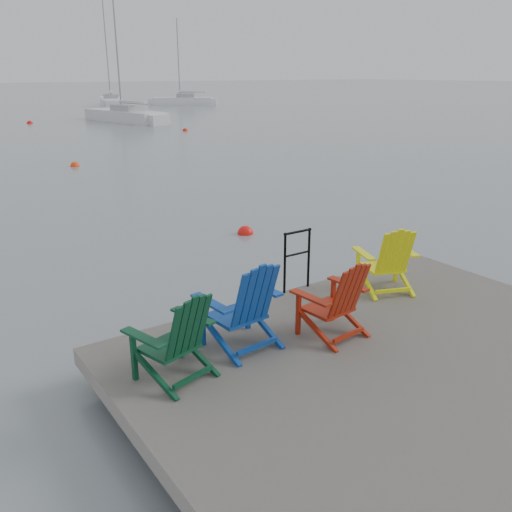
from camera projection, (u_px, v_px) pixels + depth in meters
ground at (414, 404)px, 6.07m from camera, size 400.00×400.00×0.00m
dock at (417, 377)px, 5.95m from camera, size 6.00×5.00×1.40m
handrail at (297, 254)px, 7.77m from camera, size 0.48×0.04×0.90m
chair_green at (177, 336)px, 5.49m from camera, size 0.91×0.86×0.98m
chair_blue at (244, 304)px, 6.12m from camera, size 0.90×0.84×1.07m
chair_red at (336, 299)px, 6.39m from camera, size 0.83×0.77×0.97m
chair_yellow at (388, 259)px, 7.72m from camera, size 0.95×0.91×0.99m
sailboat_near at (125, 117)px, 40.23m from camera, size 3.64×8.22×11.06m
sailboat_mid at (111, 102)px, 59.37m from camera, size 4.54×8.53×11.44m
sailboat_far at (183, 101)px, 60.68m from camera, size 6.38×5.05×9.27m
buoy_a at (245, 234)px, 12.45m from camera, size 0.37×0.37×0.37m
buoy_b at (75, 166)px, 21.31m from camera, size 0.36×0.36×0.36m
buoy_c at (185, 131)px, 34.05m from camera, size 0.34×0.34×0.34m
buoy_d at (30, 124)px, 38.82m from camera, size 0.41×0.41×0.41m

